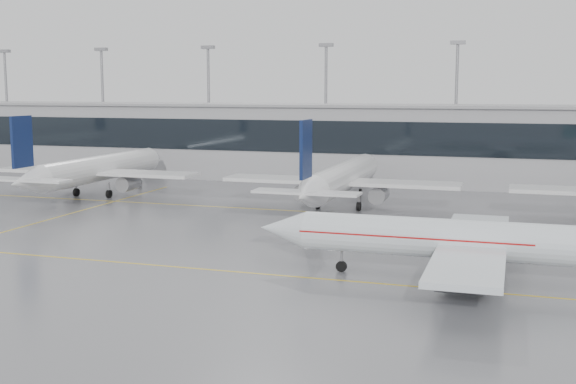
% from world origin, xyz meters
% --- Properties ---
extents(ground, '(320.00, 320.00, 0.00)m').
position_xyz_m(ground, '(0.00, 0.00, 0.00)').
color(ground, slate).
rests_on(ground, ground).
extents(taxi_line_main, '(120.00, 0.25, 0.01)m').
position_xyz_m(taxi_line_main, '(0.00, 0.00, 0.01)').
color(taxi_line_main, yellow).
rests_on(taxi_line_main, ground).
extents(taxi_line_north, '(120.00, 0.25, 0.01)m').
position_xyz_m(taxi_line_north, '(0.00, 30.00, 0.01)').
color(taxi_line_north, yellow).
rests_on(taxi_line_north, ground).
extents(taxi_line_cross, '(0.25, 60.00, 0.01)m').
position_xyz_m(taxi_line_cross, '(-30.00, 15.00, 0.01)').
color(taxi_line_cross, yellow).
rests_on(taxi_line_cross, ground).
extents(terminal, '(180.00, 15.00, 12.00)m').
position_xyz_m(terminal, '(0.00, 62.00, 6.00)').
color(terminal, '#959599').
rests_on(terminal, ground).
extents(terminal_glass, '(180.00, 0.20, 5.00)m').
position_xyz_m(terminal_glass, '(0.00, 54.45, 7.50)').
color(terminal_glass, black).
rests_on(terminal_glass, ground).
extents(terminal_roof, '(182.00, 16.00, 0.40)m').
position_xyz_m(terminal_roof, '(0.00, 62.00, 12.20)').
color(terminal_roof, gray).
rests_on(terminal_roof, ground).
extents(light_masts, '(156.40, 1.00, 22.60)m').
position_xyz_m(light_masts, '(0.00, 68.00, 13.34)').
color(light_masts, gray).
rests_on(light_masts, ground).
extents(air_canada_jet, '(33.34, 25.73, 10.16)m').
position_xyz_m(air_canada_jet, '(17.76, 2.67, 3.18)').
color(air_canada_jet, silver).
rests_on(air_canada_jet, ground).
extents(parked_jet_b, '(29.64, 36.96, 11.72)m').
position_xyz_m(parked_jet_b, '(-35.00, 33.69, 3.71)').
color(parked_jet_b, silver).
rests_on(parked_jet_b, ground).
extents(parked_jet_c, '(29.64, 36.96, 11.72)m').
position_xyz_m(parked_jet_c, '(-0.00, 33.69, 3.71)').
color(parked_jet_c, silver).
rests_on(parked_jet_c, ground).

